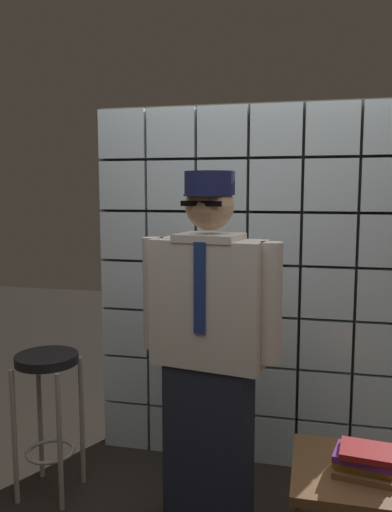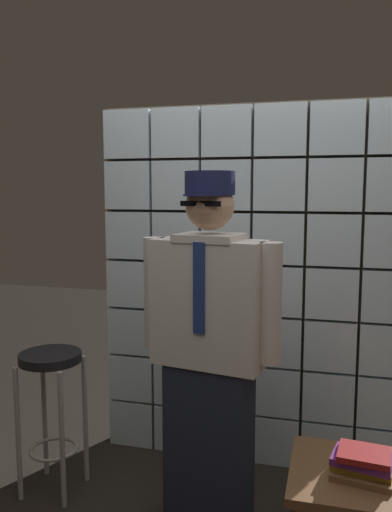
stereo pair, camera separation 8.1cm
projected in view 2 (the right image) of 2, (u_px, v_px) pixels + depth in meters
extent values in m
cube|color=silver|center=(133.00, 422.00, 3.44)|extent=(0.30, 0.08, 0.30)
cube|color=silver|center=(178.00, 428.00, 3.36)|extent=(0.30, 0.08, 0.30)
cube|color=silver|center=(225.00, 434.00, 3.28)|extent=(0.30, 0.08, 0.30)
cube|color=silver|center=(274.00, 440.00, 3.20)|extent=(0.30, 0.08, 0.30)
cube|color=silver|center=(326.00, 446.00, 3.12)|extent=(0.30, 0.08, 0.30)
cube|color=silver|center=(381.00, 453.00, 3.04)|extent=(0.30, 0.08, 0.30)
cube|color=silver|center=(132.00, 377.00, 3.40)|extent=(0.30, 0.08, 0.30)
cube|color=silver|center=(178.00, 382.00, 3.32)|extent=(0.30, 0.08, 0.30)
cube|color=silver|center=(225.00, 386.00, 3.24)|extent=(0.30, 0.08, 0.30)
cube|color=silver|center=(275.00, 391.00, 3.16)|extent=(0.30, 0.08, 0.30)
cube|color=silver|center=(328.00, 397.00, 3.08)|extent=(0.30, 0.08, 0.30)
cube|color=silver|center=(384.00, 402.00, 3.00)|extent=(0.30, 0.08, 0.30)
cube|color=silver|center=(131.00, 331.00, 3.36)|extent=(0.30, 0.08, 0.30)
cube|color=silver|center=(177.00, 334.00, 3.28)|extent=(0.30, 0.08, 0.30)
cube|color=silver|center=(226.00, 338.00, 3.20)|extent=(0.30, 0.08, 0.30)
cube|color=silver|center=(276.00, 342.00, 3.12)|extent=(0.30, 0.08, 0.30)
cube|color=silver|center=(330.00, 346.00, 3.04)|extent=(0.30, 0.08, 0.30)
cube|color=silver|center=(386.00, 350.00, 2.96)|extent=(0.30, 0.08, 0.30)
cube|color=silver|center=(131.00, 284.00, 3.32)|extent=(0.30, 0.08, 0.30)
cube|color=silver|center=(177.00, 286.00, 3.24)|extent=(0.30, 0.08, 0.30)
cube|color=silver|center=(226.00, 288.00, 3.16)|extent=(0.30, 0.08, 0.30)
cube|color=silver|center=(277.00, 291.00, 3.08)|extent=(0.30, 0.08, 0.30)
cube|color=silver|center=(332.00, 294.00, 3.00)|extent=(0.30, 0.08, 0.30)
cube|color=silver|center=(389.00, 296.00, 2.92)|extent=(0.30, 0.08, 0.30)
cube|color=silver|center=(130.00, 235.00, 3.28)|extent=(0.30, 0.08, 0.30)
cube|color=silver|center=(177.00, 236.00, 3.20)|extent=(0.30, 0.08, 0.30)
cube|color=silver|center=(226.00, 237.00, 3.12)|extent=(0.30, 0.08, 0.30)
cube|color=silver|center=(278.00, 239.00, 3.04)|extent=(0.30, 0.08, 0.30)
cube|color=silver|center=(333.00, 240.00, 2.96)|extent=(0.30, 0.08, 0.30)
cube|color=silver|center=(391.00, 241.00, 2.88)|extent=(0.30, 0.08, 0.30)
cube|color=silver|center=(129.00, 185.00, 3.24)|extent=(0.30, 0.08, 0.30)
cube|color=silver|center=(177.00, 185.00, 3.16)|extent=(0.30, 0.08, 0.30)
cube|color=silver|center=(227.00, 185.00, 3.08)|extent=(0.30, 0.08, 0.30)
cube|color=silver|center=(280.00, 185.00, 3.00)|extent=(0.30, 0.08, 0.30)
cube|color=silver|center=(335.00, 185.00, 2.92)|extent=(0.30, 0.08, 0.30)
cube|color=silver|center=(128.00, 135.00, 3.20)|extent=(0.30, 0.08, 0.30)
cube|color=silver|center=(176.00, 133.00, 3.12)|extent=(0.30, 0.08, 0.30)
cube|color=silver|center=(227.00, 132.00, 3.04)|extent=(0.30, 0.08, 0.30)
cube|color=silver|center=(281.00, 130.00, 2.96)|extent=(0.30, 0.08, 0.30)
cube|color=silver|center=(337.00, 128.00, 2.88)|extent=(0.30, 0.08, 0.30)
cube|color=#4C4438|center=(253.00, 288.00, 3.17)|extent=(1.91, 0.02, 2.22)
cube|color=#1E2333|center=(209.00, 447.00, 2.55)|extent=(0.44, 0.28, 0.85)
cube|color=silver|center=(209.00, 303.00, 2.46)|extent=(0.56, 0.32, 0.60)
cube|color=navy|center=(199.00, 288.00, 2.33)|extent=(0.06, 0.02, 0.42)
cube|color=silver|center=(210.00, 238.00, 2.42)|extent=(0.33, 0.29, 0.04)
sphere|color=tan|center=(210.00, 206.00, 2.40)|extent=(0.23, 0.23, 0.23)
ellipsoid|color=black|center=(205.00, 215.00, 2.35)|extent=(0.16, 0.11, 0.10)
cube|color=black|center=(200.00, 204.00, 2.30)|extent=(0.20, 0.05, 0.02)
cylinder|color=#191E47|center=(202.00, 195.00, 2.31)|extent=(0.20, 0.20, 0.01)
cylinder|color=#191E47|center=(210.00, 183.00, 2.38)|extent=(0.24, 0.24, 0.11)
cylinder|color=silver|center=(270.00, 303.00, 2.33)|extent=(0.12, 0.12, 0.56)
cylinder|color=silver|center=(155.00, 293.00, 2.58)|extent=(0.12, 0.12, 0.56)
cylinder|color=black|center=(50.00, 357.00, 2.83)|extent=(0.34, 0.34, 0.05)
torus|color=#A59E93|center=(54.00, 449.00, 2.90)|extent=(0.27, 0.27, 0.02)
cylinder|color=#A59E93|center=(18.00, 434.00, 2.79)|extent=(0.03, 0.03, 0.75)
cylinder|color=#A59E93|center=(62.00, 440.00, 2.72)|extent=(0.03, 0.03, 0.75)
cylinder|color=#A59E93|center=(44.00, 414.00, 3.04)|extent=(0.03, 0.03, 0.75)
cylinder|color=#A59E93|center=(85.00, 419.00, 2.98)|extent=(0.03, 0.03, 0.75)
cube|color=brown|center=(354.00, 477.00, 2.11)|extent=(0.52, 0.52, 0.04)
cylinder|color=brown|center=(301.00, 499.00, 2.41)|extent=(0.04, 0.04, 0.50)
cube|color=brown|center=(362.00, 476.00, 2.05)|extent=(0.26, 0.18, 0.03)
cube|color=olive|center=(362.00, 466.00, 2.07)|extent=(0.26, 0.18, 0.03)
cube|color=#591E66|center=(362.00, 460.00, 2.06)|extent=(0.26, 0.21, 0.03)
cube|color=maroon|center=(364.00, 454.00, 2.05)|extent=(0.22, 0.19, 0.02)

